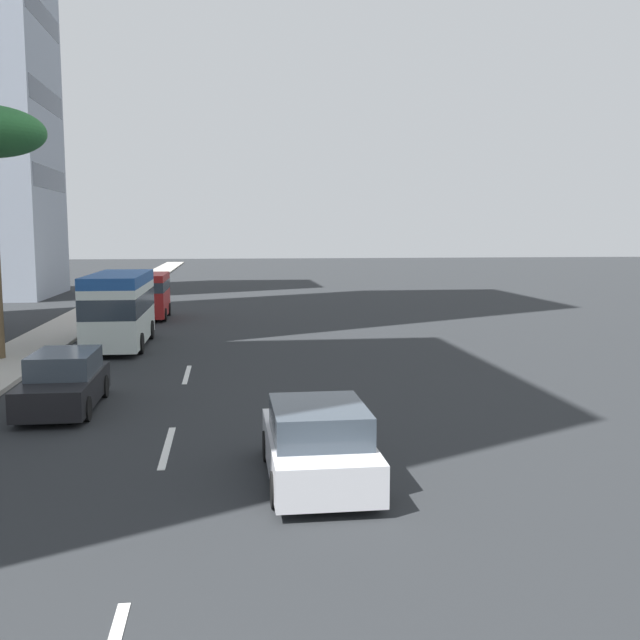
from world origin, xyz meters
name	(u,v)px	position (x,y,z in m)	size (l,w,h in m)	color
ground_plane	(199,331)	(31.50, 0.00, 0.00)	(198.00, 198.00, 0.00)	#26282B
sidewalk_right	(60,331)	(31.50, 6.58, 0.07)	(162.00, 2.63, 0.15)	#B2ADA3
lane_stripe_mid	(167,447)	(12.07, 0.00, 0.01)	(3.20, 0.16, 0.01)	silver
lane_stripe_far	(187,374)	(20.42, 0.00, 0.01)	(3.20, 0.16, 0.01)	silver
van_lead	(149,293)	(36.86, 2.92, 1.43)	(4.65, 2.10, 2.50)	#A51E1E
car_second	(64,382)	(16.02, 3.03, 0.74)	(4.37, 1.83, 1.55)	black
minibus_third	(120,307)	(26.91, 3.07, 1.69)	(6.99, 2.29, 3.08)	silver
car_fourth	(318,444)	(9.46, -3.06, 0.73)	(4.20, 1.96, 1.53)	silver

